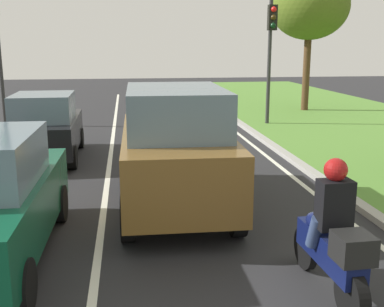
{
  "coord_description": "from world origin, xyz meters",
  "views": [
    {
      "loc": [
        -0.21,
        0.26,
        3.04
      ],
      "look_at": [
        0.88,
        8.14,
        1.2
      ],
      "focal_mm": 44.42,
      "sensor_mm": 36.0,
      "label": 1
    }
  ],
  "objects_px": {
    "car_hatchback_far": "(46,127)",
    "rider_person": "(333,203)",
    "motorcycle": "(332,253)",
    "traffic_light_near_right": "(271,41)",
    "tree_roadside_far": "(310,6)",
    "car_suv_ahead": "(175,147)"
  },
  "relations": [
    {
      "from": "car_suv_ahead",
      "to": "tree_roadside_far",
      "type": "bearing_deg",
      "value": 60.71
    },
    {
      "from": "traffic_light_near_right",
      "to": "tree_roadside_far",
      "type": "relative_size",
      "value": 0.75
    },
    {
      "from": "car_suv_ahead",
      "to": "tree_roadside_far",
      "type": "xyz_separation_m",
      "value": [
        7.31,
        12.45,
        3.5
      ]
    },
    {
      "from": "car_suv_ahead",
      "to": "motorcycle",
      "type": "xyz_separation_m",
      "value": [
        1.54,
        -3.52,
        -0.6
      ]
    },
    {
      "from": "car_hatchback_far",
      "to": "rider_person",
      "type": "height_order",
      "value": "car_hatchback_far"
    },
    {
      "from": "car_hatchback_far",
      "to": "motorcycle",
      "type": "height_order",
      "value": "car_hatchback_far"
    },
    {
      "from": "motorcycle",
      "to": "rider_person",
      "type": "xyz_separation_m",
      "value": [
        -0.0,
        0.05,
        0.62
      ]
    },
    {
      "from": "tree_roadside_far",
      "to": "car_hatchback_far",
      "type": "bearing_deg",
      "value": -141.88
    },
    {
      "from": "traffic_light_near_right",
      "to": "tree_roadside_far",
      "type": "distance_m",
      "value": 4.79
    },
    {
      "from": "car_suv_ahead",
      "to": "traffic_light_near_right",
      "type": "height_order",
      "value": "traffic_light_near_right"
    },
    {
      "from": "car_hatchback_far",
      "to": "traffic_light_near_right",
      "type": "bearing_deg",
      "value": 30.08
    },
    {
      "from": "car_suv_ahead",
      "to": "traffic_light_near_right",
      "type": "xyz_separation_m",
      "value": [
        4.49,
        8.88,
        1.99
      ]
    },
    {
      "from": "car_suv_ahead",
      "to": "tree_roadside_far",
      "type": "distance_m",
      "value": 14.85
    },
    {
      "from": "motorcycle",
      "to": "tree_roadside_far",
      "type": "xyz_separation_m",
      "value": [
        5.77,
        15.97,
        4.09
      ]
    },
    {
      "from": "motorcycle",
      "to": "tree_roadside_far",
      "type": "distance_m",
      "value": 17.46
    },
    {
      "from": "motorcycle",
      "to": "traffic_light_near_right",
      "type": "bearing_deg",
      "value": 74.9
    },
    {
      "from": "rider_person",
      "to": "tree_roadside_far",
      "type": "distance_m",
      "value": 17.28
    },
    {
      "from": "car_suv_ahead",
      "to": "rider_person",
      "type": "height_order",
      "value": "car_suv_ahead"
    },
    {
      "from": "rider_person",
      "to": "traffic_light_near_right",
      "type": "relative_size",
      "value": 0.25
    },
    {
      "from": "motorcycle",
      "to": "tree_roadside_far",
      "type": "height_order",
      "value": "tree_roadside_far"
    },
    {
      "from": "car_suv_ahead",
      "to": "car_hatchback_far",
      "type": "height_order",
      "value": "car_suv_ahead"
    },
    {
      "from": "car_suv_ahead",
      "to": "traffic_light_near_right",
      "type": "relative_size",
      "value": 0.98
    }
  ]
}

